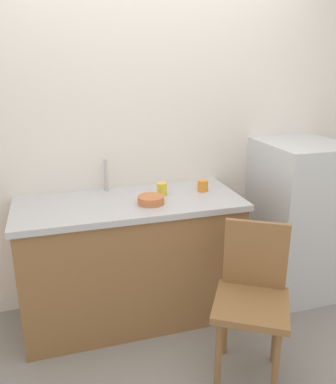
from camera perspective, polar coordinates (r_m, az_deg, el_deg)
The scene contains 10 objects.
ground_plane at distance 2.56m, azimuth 2.22°, elevation -24.49°, with size 8.00×8.00×0.00m, color gray.
back_wall at distance 2.88m, azimuth -4.00°, elevation 8.93°, with size 4.80×0.10×2.55m, color white.
cabinet_base at distance 2.80m, azimuth -5.28°, elevation -10.02°, with size 1.44×0.60×0.83m, color olive.
countertop at distance 2.62m, azimuth -5.56°, elevation -1.62°, with size 1.48×0.64×0.04m, color #B7B7BC.
faucet at distance 2.80m, azimuth -8.91°, elevation 2.41°, with size 0.02×0.02×0.23m, color #B7B7BC.
refrigerator at distance 3.19m, azimuth 17.95°, elevation -3.71°, with size 0.57×0.63×1.18m, color silver.
chair at distance 2.34m, azimuth 11.98°, elevation -14.20°, with size 0.55×0.55×0.89m.
terracotta_bowl at distance 2.54m, azimuth -2.47°, elevation -1.14°, with size 0.17×0.17×0.05m, color #C67042.
cup_orange at distance 2.79m, azimuth 5.00°, elevation 0.91°, with size 0.07×0.07×0.08m, color orange.
cup_yellow at distance 2.69m, azimuth -0.89°, elevation 0.42°, with size 0.07×0.07×0.09m, color yellow.
Camera 1 is at (-0.63, -1.77, 1.74)m, focal length 37.20 mm.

